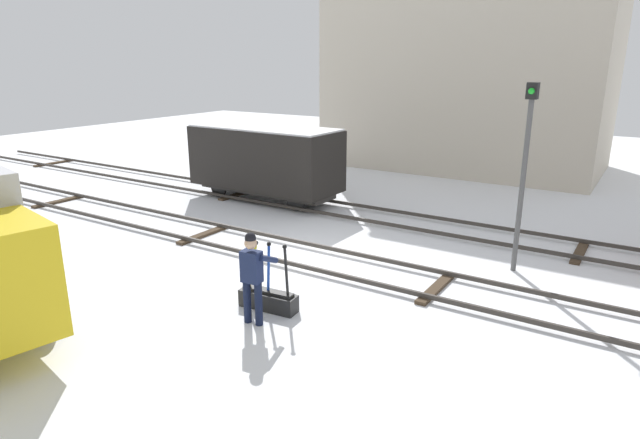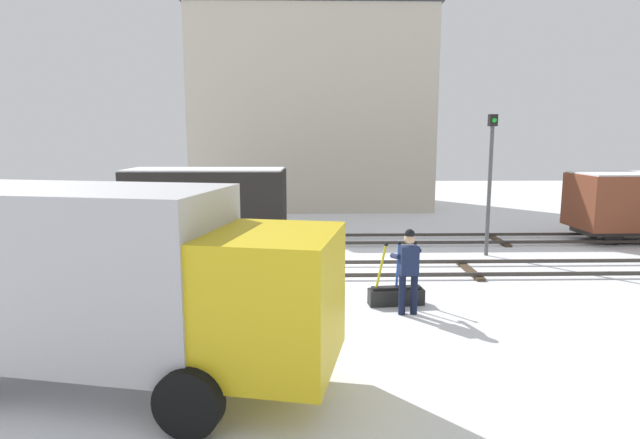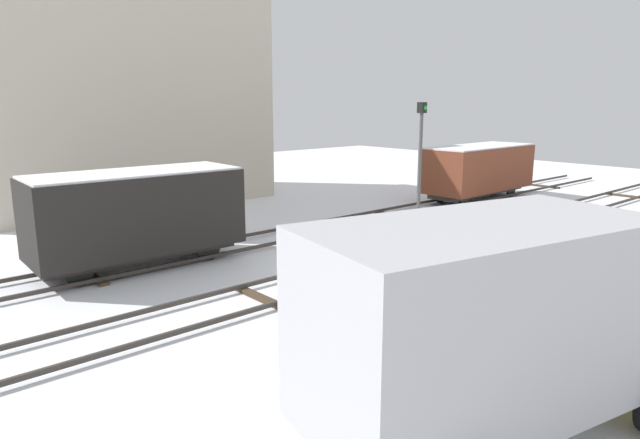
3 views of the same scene
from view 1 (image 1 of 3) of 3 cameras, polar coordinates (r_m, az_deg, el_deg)
name	(u,v)px [view 1 (image 1 of 3)]	position (r m, az deg, el deg)	size (l,w,h in m)	color
ground_plane	(305,259)	(13.80, -1.60, -4.20)	(60.00, 60.00, 0.00)	white
track_main_line	(305,255)	(13.76, -1.60, -3.78)	(44.00, 1.94, 0.18)	#38332D
track_siding_near	(379,216)	(17.23, 6.26, 0.38)	(44.00, 1.94, 0.18)	#38332D
switch_lever_frame	(268,298)	(11.11, -5.48, -8.24)	(1.27, 0.47, 1.45)	black
rail_worker	(253,272)	(10.27, -7.14, -5.57)	(0.58, 0.71, 1.84)	#111831
signal_post	(525,162)	(13.18, 20.85, 5.74)	(0.24, 0.32, 4.41)	#4C4C4C
apartment_building	(471,54)	(26.58, 15.64, 16.50)	(12.26, 6.95, 10.22)	beige
freight_car_near_switch	(265,159)	(19.28, -5.83, 6.37)	(5.51, 2.26, 2.64)	#2D2B28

